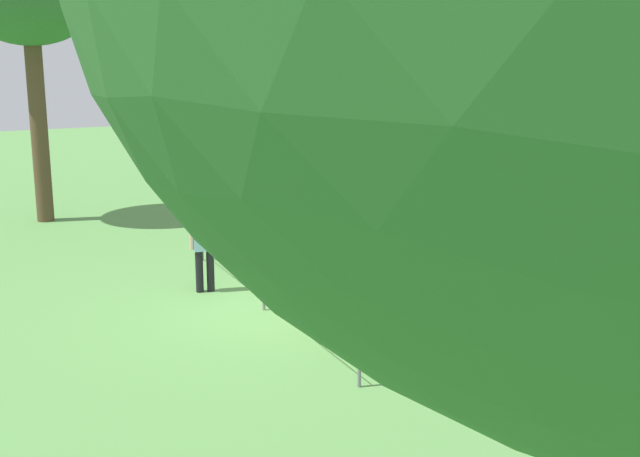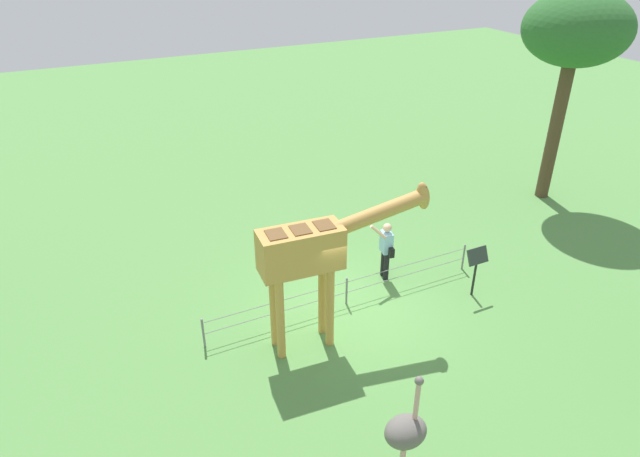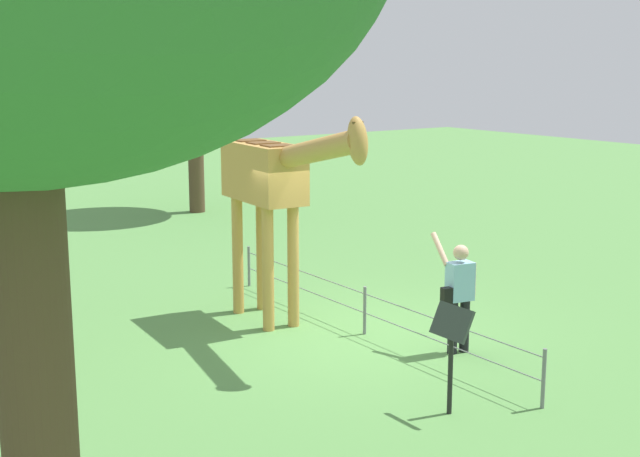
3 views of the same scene
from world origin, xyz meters
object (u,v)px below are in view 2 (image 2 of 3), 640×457
at_px(visitor, 386,247).
at_px(ostrich, 406,432).
at_px(giraffe, 315,252).
at_px(tree_northeast, 576,32).
at_px(info_sign, 477,262).

bearing_deg(visitor, ostrich, -119.16).
height_order(giraffe, tree_northeast, tree_northeast).
relative_size(tree_northeast, info_sign, 4.91).
distance_m(giraffe, visitor, 3.32).
distance_m(ostrich, info_sign, 5.77).
bearing_deg(tree_northeast, giraffe, -161.77).
height_order(ostrich, tree_northeast, tree_northeast).
xyz_separation_m(giraffe, info_sign, (4.21, -0.17, -1.32)).
relative_size(visitor, info_sign, 1.29).
relative_size(ostrich, tree_northeast, 0.35).
bearing_deg(info_sign, visitor, 133.94).
bearing_deg(giraffe, visitor, 28.42).
relative_size(giraffe, ostrich, 1.69).
height_order(tree_northeast, info_sign, tree_northeast).
xyz_separation_m(ostrich, tree_northeast, (10.31, 7.11, 4.10)).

